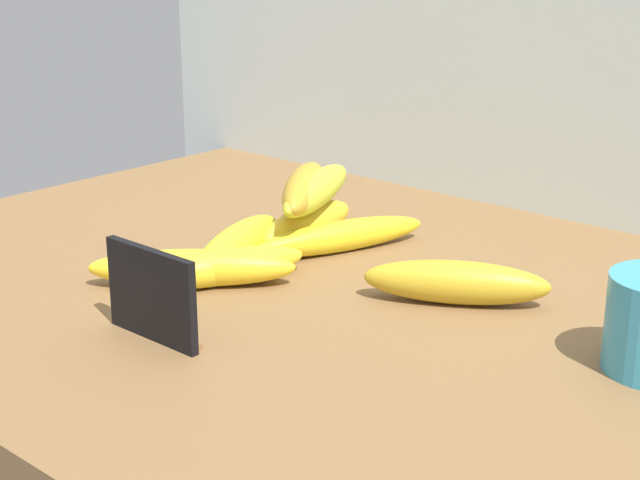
{
  "coord_description": "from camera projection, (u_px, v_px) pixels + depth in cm",
  "views": [
    {
      "loc": [
        59.77,
        -68.54,
        38.11
      ],
      "look_at": [
        -1.09,
        0.35,
        8.0
      ],
      "focal_mm": 54.69,
      "sensor_mm": 36.0,
      "label": 1
    }
  ],
  "objects": [
    {
      "name": "banana_4",
      "position": [
        341.0,
        236.0,
        1.09
      ],
      "size": [
        10.58,
        20.91,
        3.51
      ],
      "primitive_type": "ellipsoid",
      "rotation": [
        0.0,
        0.0,
        1.22
      ],
      "color": "yellow",
      "rests_on": "counter_top"
    },
    {
      "name": "banana_5",
      "position": [
        456.0,
        282.0,
        0.94
      ],
      "size": [
        17.61,
        12.81,
        4.25
      ],
      "primitive_type": "ellipsoid",
      "rotation": [
        0.0,
        0.0,
        3.68
      ],
      "color": "gold",
      "rests_on": "counter_top"
    },
    {
      "name": "banana_1",
      "position": [
        236.0,
        245.0,
        1.04
      ],
      "size": [
        10.33,
        18.41,
        4.29
      ],
      "primitive_type": "ellipsoid",
      "rotation": [
        0.0,
        0.0,
        5.07
      ],
      "color": "gold",
      "rests_on": "counter_top"
    },
    {
      "name": "counter_top",
      "position": [
        326.0,
        304.0,
        0.98
      ],
      "size": [
        110.0,
        76.0,
        3.0
      ],
      "primitive_type": "cube",
      "color": "brown",
      "rests_on": "ground"
    },
    {
      "name": "chalkboard_sign",
      "position": [
        152.0,
        298.0,
        0.85
      ],
      "size": [
        11.0,
        1.8,
        8.4
      ],
      "color": "black",
      "rests_on": "counter_top"
    },
    {
      "name": "banana_0",
      "position": [
        192.0,
        268.0,
        0.98
      ],
      "size": [
        18.12,
        16.88,
        3.87
      ],
      "primitive_type": "ellipsoid",
      "rotation": [
        0.0,
        0.0,
        3.88
      ],
      "color": "yellow",
      "rests_on": "counter_top"
    },
    {
      "name": "banana_3",
      "position": [
        228.0,
        267.0,
        0.99
      ],
      "size": [
        9.38,
        17.09,
        3.63
      ],
      "primitive_type": "ellipsoid",
      "rotation": [
        0.0,
        0.0,
        1.21
      ],
      "color": "yellow",
      "rests_on": "counter_top"
    },
    {
      "name": "banana_7",
      "position": [
        317.0,
        190.0,
        1.1
      ],
      "size": [
        11.06,
        19.34,
        3.83
      ],
      "primitive_type": "ellipsoid",
      "rotation": [
        0.0,
        0.0,
        5.11
      ],
      "color": "gold",
      "rests_on": "banana_2"
    },
    {
      "name": "banana_6",
      "position": [
        304.0,
        188.0,
        1.1
      ],
      "size": [
        13.95,
        17.7,
        4.14
      ],
      "primitive_type": "ellipsoid",
      "rotation": [
        0.0,
        0.0,
        5.31
      ],
      "color": "#BC9024",
      "rests_on": "banana_2"
    },
    {
      "name": "banana_2",
      "position": [
        307.0,
        224.0,
        1.12
      ],
      "size": [
        6.17,
        16.56,
        4.28
      ],
      "primitive_type": "ellipsoid",
      "rotation": [
        0.0,
        0.0,
        4.83
      ],
      "color": "yellow",
      "rests_on": "counter_top"
    }
  ]
}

